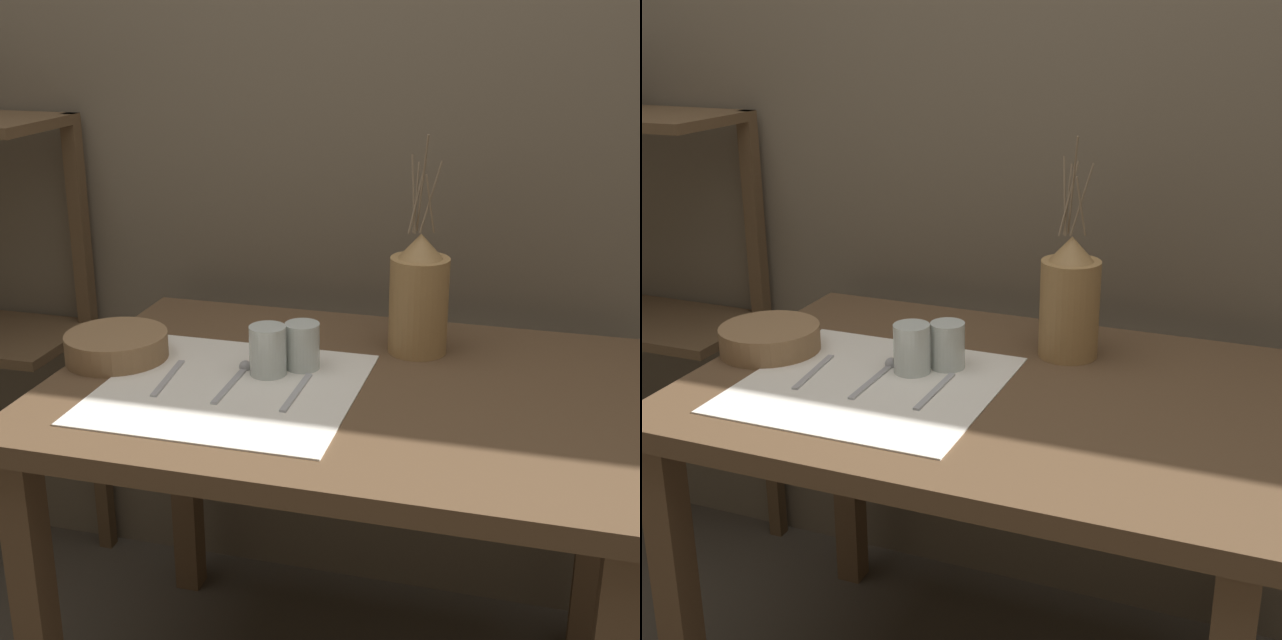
# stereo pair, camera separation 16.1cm
# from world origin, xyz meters

# --- Properties ---
(stone_wall_back) EXTENTS (7.00, 0.06, 2.40)m
(stone_wall_back) POSITION_xyz_m (0.00, 0.50, 1.20)
(stone_wall_back) COLOR #6B5E4C
(stone_wall_back) RESTS_ON ground_plane
(wooden_table) EXTENTS (1.09, 0.78, 0.76)m
(wooden_table) POSITION_xyz_m (0.00, 0.00, 0.65)
(wooden_table) COLOR brown
(wooden_table) RESTS_ON ground_plane
(wooden_shelf_unit) EXTENTS (0.58, 0.30, 1.18)m
(wooden_shelf_unit) POSITION_xyz_m (-1.05, 0.33, 0.82)
(wooden_shelf_unit) COLOR brown
(wooden_shelf_unit) RESTS_ON ground_plane
(linen_cloth) EXTENTS (0.46, 0.45, 0.00)m
(linen_cloth) POSITION_xyz_m (-0.20, -0.08, 0.76)
(linen_cloth) COLOR white
(linen_cloth) RESTS_ON wooden_table
(pitcher_with_flowers) EXTENTS (0.12, 0.12, 0.44)m
(pitcher_with_flowers) POSITION_xyz_m (0.10, 0.20, 0.87)
(pitcher_with_flowers) COLOR #A87F4C
(pitcher_with_flowers) RESTS_ON wooden_table
(wooden_bowl) EXTENTS (0.20, 0.20, 0.05)m
(wooden_bowl) POSITION_xyz_m (-0.46, -0.00, 0.78)
(wooden_bowl) COLOR #8E6B47
(wooden_bowl) RESTS_ON wooden_table
(glass_tumbler_near) EXTENTS (0.07, 0.07, 0.09)m
(glass_tumbler_near) POSITION_xyz_m (-0.15, 0.00, 0.81)
(glass_tumbler_near) COLOR silver
(glass_tumbler_near) RESTS_ON wooden_table
(glass_tumbler_far) EXTENTS (0.07, 0.07, 0.09)m
(glass_tumbler_far) POSITION_xyz_m (-0.10, 0.05, 0.81)
(glass_tumbler_far) COLOR silver
(glass_tumbler_far) RESTS_ON wooden_table
(knife_center) EXTENTS (0.03, 0.17, 0.00)m
(knife_center) POSITION_xyz_m (-0.32, -0.07, 0.76)
(knife_center) COLOR #A8A8AD
(knife_center) RESTS_ON wooden_table
(spoon_inner) EXTENTS (0.02, 0.18, 0.02)m
(spoon_inner) POSITION_xyz_m (-0.20, -0.02, 0.76)
(spoon_inner) COLOR #A8A8AD
(spoon_inner) RESTS_ON wooden_table
(fork_outer) EXTENTS (0.01, 0.17, 0.00)m
(fork_outer) POSITION_xyz_m (-0.07, -0.07, 0.76)
(fork_outer) COLOR #A8A8AD
(fork_outer) RESTS_ON wooden_table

